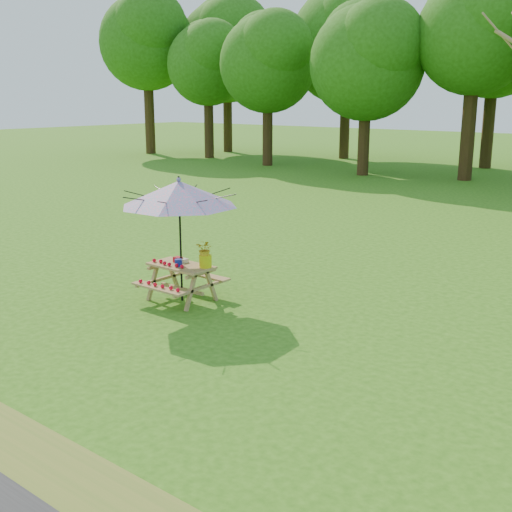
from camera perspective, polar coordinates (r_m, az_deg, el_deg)
The scene contains 6 objects.
ground at distance 10.04m, azimuth -12.31°, elevation -7.29°, with size 120.00×120.00×0.00m, color #2F6713.
picnic_table at distance 11.62m, azimuth -6.63°, elevation -2.41°, with size 1.20×1.32×0.67m.
patio_umbrella at distance 11.27m, azimuth -6.85°, elevation 5.53°, with size 2.63×2.63×2.25m.
produce_bins at distance 11.56m, azimuth -6.82°, elevation -0.46°, with size 0.36×0.38×0.13m.
tomatoes_row at distance 11.50m, azimuth -7.84°, elevation -0.66°, with size 0.77×0.13×0.07m, color red, non-canonical shape.
flower_bucket at distance 11.25m, azimuth -4.53°, elevation 0.30°, with size 0.35×0.32×0.50m.
Camera 1 is at (7.39, -5.77, 3.60)m, focal length 45.00 mm.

